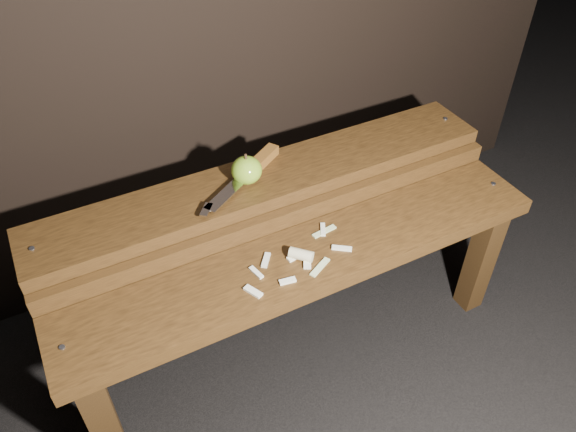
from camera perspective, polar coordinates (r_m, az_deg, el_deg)
name	(u,v)px	position (r m, az deg, el deg)	size (l,w,h in m)	color
ground	(298,345)	(1.65, 0.99, -13.00)	(60.00, 60.00, 0.00)	black
bench_front_tier	(312,276)	(1.34, 2.41, -6.13)	(1.20, 0.20, 0.42)	black
bench_rear_tier	(269,202)	(1.45, -1.94, 1.40)	(1.20, 0.21, 0.50)	black
apple	(247,170)	(1.36, -4.23, 4.67)	(0.08, 0.08, 0.08)	olive
knife	(253,169)	(1.40, -3.63, 4.81)	(0.27, 0.18, 0.03)	brown
apple_scraps	(300,257)	(1.28, 1.19, -4.20)	(0.28, 0.15, 0.03)	beige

